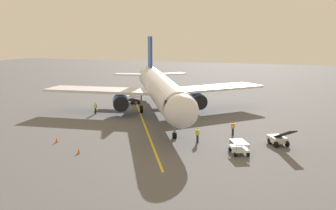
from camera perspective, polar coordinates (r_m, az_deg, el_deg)
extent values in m
plane|color=#565659|center=(63.64, -2.07, -1.20)|extent=(220.00, 220.00, 0.00)
cube|color=yellow|center=(56.61, -3.24, -2.59)|extent=(19.19, 35.32, 0.01)
cylinder|color=silver|center=(61.36, -1.03, 2.27)|extent=(19.48, 31.73, 3.80)
ellipsoid|color=silver|center=(43.57, 1.85, -0.84)|extent=(5.08, 5.23, 3.61)
cone|color=silver|center=(79.64, -2.64, 4.00)|extent=(4.43, 4.26, 3.42)
cube|color=black|center=(44.83, 1.55, 0.18)|extent=(3.60, 2.94, 0.90)
cube|color=silver|center=(66.60, 5.89, 2.30)|extent=(14.89, 16.44, 0.36)
cylinder|color=#1E479E|center=(63.59, 4.06, 0.60)|extent=(3.64, 4.08, 2.30)
cylinder|color=black|center=(61.90, 4.40, 0.35)|extent=(1.94, 1.17, 2.10)
cube|color=silver|center=(64.71, -8.95, 2.01)|extent=(17.52, 7.05, 0.36)
cylinder|color=#1E479E|center=(62.24, -6.44, 0.37)|extent=(3.64, 4.08, 2.30)
cylinder|color=black|center=(60.52, -6.40, 0.10)|extent=(1.94, 1.17, 2.10)
cube|color=#1E479E|center=(76.36, -2.45, 6.61)|extent=(2.59, 4.40, 7.20)
cube|color=silver|center=(76.68, -0.02, 4.24)|extent=(6.16, 6.29, 0.24)
cube|color=silver|center=(76.07, -4.82, 4.16)|extent=(6.73, 3.51, 0.24)
cylinder|color=slate|center=(48.59, 0.90, -2.57)|extent=(0.24, 0.24, 2.77)
cylinder|color=black|center=(48.90, 0.89, -4.15)|extent=(0.73, 0.83, 0.70)
cylinder|color=slate|center=(64.97, 0.93, 0.77)|extent=(0.24, 0.24, 2.77)
cylinder|color=black|center=(65.20, 0.93, -0.44)|extent=(0.92, 1.18, 1.10)
cylinder|color=slate|center=(64.38, -3.65, 0.66)|extent=(0.24, 0.24, 2.77)
cylinder|color=black|center=(64.62, -3.63, -0.55)|extent=(0.92, 1.18, 1.10)
cylinder|color=#23232D|center=(50.81, 8.79, -3.63)|extent=(0.26, 0.26, 0.88)
cube|color=orange|center=(50.65, 8.81, -2.81)|extent=(0.42, 0.31, 0.60)
cube|color=silver|center=(50.65, 8.81, -2.81)|extent=(0.44, 0.33, 0.10)
sphere|color=brown|center=(50.56, 8.82, -2.35)|extent=(0.22, 0.22, 0.22)
cylinder|color=#23232D|center=(47.09, 4.02, -4.61)|extent=(0.26, 0.26, 0.88)
cube|color=#D8EA19|center=(46.91, 4.03, -3.74)|extent=(0.43, 0.33, 0.60)
cube|color=silver|center=(46.91, 4.03, -3.74)|extent=(0.45, 0.34, 0.10)
sphere|color=beige|center=(46.82, 4.04, -3.24)|extent=(0.22, 0.22, 0.22)
cylinder|color=#23232D|center=(64.35, -9.82, -0.82)|extent=(0.26, 0.26, 0.88)
cube|color=#D8EA19|center=(64.22, -9.84, -0.17)|extent=(0.38, 0.25, 0.60)
cube|color=silver|center=(64.22, -9.84, -0.17)|extent=(0.40, 0.26, 0.10)
sphere|color=beige|center=(64.15, -9.85, 0.20)|extent=(0.22, 0.22, 0.22)
cube|color=white|center=(47.76, 14.55, -4.48)|extent=(2.46, 2.66, 0.60)
cube|color=black|center=(46.18, 15.51, -3.86)|extent=(2.82, 3.63, 1.61)
cylinder|color=black|center=(47.15, 15.88, -5.10)|extent=(0.56, 0.67, 0.64)
cylinder|color=black|center=(46.55, 14.47, -5.23)|extent=(0.56, 0.67, 0.64)
cylinder|color=black|center=(48.43, 15.03, -4.67)|extent=(0.56, 0.67, 0.64)
cylinder|color=black|center=(47.84, 13.65, -4.79)|extent=(0.56, 0.67, 0.64)
cube|color=black|center=(73.15, -4.81, 0.66)|extent=(2.92, 2.68, 0.24)
cube|color=silver|center=(73.04, -4.82, 1.18)|extent=(2.92, 2.68, 0.08)
cylinder|color=slate|center=(72.33, -3.94, 0.89)|extent=(0.06, 0.06, 0.55)
cylinder|color=slate|center=(71.75, -4.81, 0.81)|extent=(0.06, 0.06, 0.55)
cylinder|color=slate|center=(74.42, -4.82, 1.13)|extent=(0.06, 0.06, 0.55)
cylinder|color=slate|center=(73.86, -5.67, 1.05)|extent=(0.06, 0.06, 0.55)
cylinder|color=black|center=(72.68, -4.00, 0.34)|extent=(0.50, 0.46, 0.44)
cylinder|color=black|center=(72.07, -4.91, 0.25)|extent=(0.50, 0.46, 0.44)
cylinder|color=black|center=(74.33, -4.71, 0.54)|extent=(0.50, 0.46, 0.44)
cylinder|color=black|center=(73.74, -5.60, 0.46)|extent=(0.50, 0.46, 0.44)
cube|color=white|center=(43.37, 9.62, -5.83)|extent=(2.46, 2.95, 0.24)
cube|color=silver|center=(43.20, 9.64, -4.97)|extent=(2.46, 2.95, 0.08)
cylinder|color=slate|center=(42.35, 10.92, -5.69)|extent=(0.06, 0.06, 0.55)
cylinder|color=slate|center=(41.98, 9.31, -5.78)|extent=(0.06, 0.06, 0.55)
cylinder|color=slate|center=(44.55, 9.94, -4.88)|extent=(0.06, 0.06, 0.55)
cylinder|color=slate|center=(44.20, 8.40, -4.96)|extent=(0.06, 0.06, 0.55)
cylinder|color=black|center=(42.79, 10.82, -6.56)|extent=(0.43, 0.51, 0.44)
cylinder|color=black|center=(42.40, 9.14, -6.66)|extent=(0.43, 0.51, 0.44)
cylinder|color=black|center=(44.52, 10.04, -5.88)|extent=(0.43, 0.51, 0.44)
cylinder|color=black|center=(44.15, 8.43, -5.97)|extent=(0.43, 0.51, 0.44)
cone|color=#F2590F|center=(48.77, -14.90, -4.62)|extent=(0.32, 0.32, 0.55)
cone|color=#F2590F|center=(44.79, 9.68, -5.71)|extent=(0.32, 0.32, 0.55)
cone|color=#F2590F|center=(43.83, -12.05, -6.13)|extent=(0.32, 0.32, 0.55)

